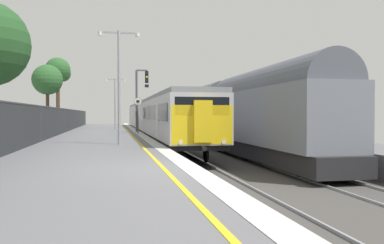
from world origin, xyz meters
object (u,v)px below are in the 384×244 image
(speed_limit_sign, at_px, (138,111))
(platform_lamp_far, at_px, (115,99))
(commuter_train_at_platform, at_px, (154,117))
(background_tree_right, at_px, (59,72))
(freight_train_adjacent_track, at_px, (227,112))
(signal_gantry, at_px, (140,93))
(platform_lamp_mid, at_px, (119,77))
(background_tree_back, at_px, (48,81))

(speed_limit_sign, distance_m, platform_lamp_far, 10.18)
(commuter_train_at_platform, relative_size, background_tree_right, 4.95)
(freight_train_adjacent_track, relative_size, signal_gantry, 5.55)
(platform_lamp_far, bearing_deg, freight_train_adjacent_track, -61.79)
(signal_gantry, height_order, platform_lamp_mid, platform_lamp_mid)
(background_tree_right, bearing_deg, platform_lamp_mid, -77.53)
(speed_limit_sign, bearing_deg, background_tree_right, 113.97)
(speed_limit_sign, height_order, platform_lamp_mid, platform_lamp_mid)
(speed_limit_sign, bearing_deg, freight_train_adjacent_track, -33.84)
(background_tree_right, bearing_deg, speed_limit_sign, -66.03)
(background_tree_right, bearing_deg, platform_lamp_far, -51.18)
(signal_gantry, xyz_separation_m, background_tree_back, (-8.89, 10.55, 1.75))
(platform_lamp_mid, relative_size, platform_lamp_far, 1.10)
(signal_gantry, bearing_deg, commuter_train_at_platform, 58.94)
(background_tree_back, bearing_deg, commuter_train_at_platform, -37.94)
(speed_limit_sign, relative_size, background_tree_right, 0.34)
(platform_lamp_mid, distance_m, background_tree_back, 25.56)
(platform_lamp_mid, relative_size, background_tree_right, 0.69)
(platform_lamp_mid, distance_m, platform_lamp_far, 20.75)
(commuter_train_at_platform, height_order, speed_limit_sign, commuter_train_at_platform)
(speed_limit_sign, bearing_deg, platform_lamp_mid, -98.49)
(platform_lamp_far, xyz_separation_m, background_tree_right, (-6.32, 7.86, 3.38))
(speed_limit_sign, xyz_separation_m, background_tree_back, (-8.53, 13.78, 3.25))
(commuter_train_at_platform, distance_m, background_tree_back, 13.68)
(platform_lamp_far, xyz_separation_m, background_tree_back, (-6.92, 3.80, 1.98))
(signal_gantry, height_order, speed_limit_sign, signal_gantry)
(freight_train_adjacent_track, xyz_separation_m, speed_limit_sign, (-5.85, 3.92, 0.12))
(signal_gantry, bearing_deg, background_tree_right, 119.60)
(commuter_train_at_platform, bearing_deg, speed_limit_sign, -107.96)
(speed_limit_sign, height_order, background_tree_right, background_tree_right)
(commuter_train_at_platform, xyz_separation_m, freight_train_adjacent_track, (4.00, -9.62, 0.37))
(platform_lamp_mid, bearing_deg, speed_limit_sign, 81.51)
(commuter_train_at_platform, xyz_separation_m, background_tree_back, (-10.38, 8.09, 3.74))
(freight_train_adjacent_track, distance_m, background_tree_right, 26.19)
(freight_train_adjacent_track, xyz_separation_m, signal_gantry, (-5.49, 7.16, 1.63))
(platform_lamp_far, relative_size, background_tree_back, 0.75)
(platform_lamp_far, bearing_deg, platform_lamp_mid, -90.00)
(background_tree_right, distance_m, background_tree_back, 4.33)
(freight_train_adjacent_track, height_order, signal_gantry, signal_gantry)
(platform_lamp_far, height_order, background_tree_back, background_tree_back)
(freight_train_adjacent_track, relative_size, background_tree_right, 3.61)
(commuter_train_at_platform, relative_size, platform_lamp_far, 7.85)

